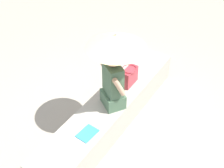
# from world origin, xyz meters

# --- Properties ---
(ground_plane) EXTENTS (14.00, 14.00, 0.00)m
(ground_plane) POSITION_xyz_m (0.00, 0.00, 0.00)
(ground_plane) COLOR #9E9384
(stone_bench) EXTENTS (3.17, 0.58, 0.48)m
(stone_bench) POSITION_xyz_m (0.00, 0.00, 0.24)
(stone_bench) COLOR #A8A093
(stone_bench) RESTS_ON ground
(person_seated) EXTENTS (0.43, 0.50, 0.90)m
(person_seated) POSITION_xyz_m (0.06, 0.07, 0.87)
(person_seated) COLOR #47664C
(person_seated) RESTS_ON stone_bench
(parasol) EXTENTS (0.83, 0.83, 1.15)m
(parasol) POSITION_xyz_m (-0.03, 0.06, 1.51)
(parasol) COLOR #B7B7BC
(parasol) RESTS_ON stone_bench
(handbag_black) EXTENTS (0.32, 0.24, 0.30)m
(handbag_black) POSITION_xyz_m (-0.49, 0.03, 0.63)
(handbag_black) COLOR #B2333D
(handbag_black) RESTS_ON stone_bench
(magazine) EXTENTS (0.30, 0.22, 0.01)m
(magazine) POSITION_xyz_m (0.73, 0.09, 0.48)
(magazine) COLOR #339ED1
(magazine) RESTS_ON stone_bench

